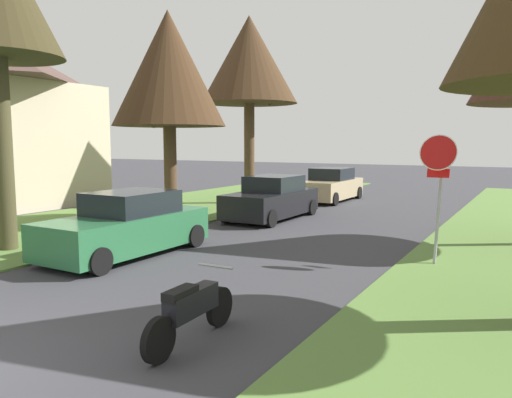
{
  "coord_description": "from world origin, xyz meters",
  "views": [
    {
      "loc": [
        6.28,
        -2.86,
        2.77
      ],
      "look_at": [
        -0.04,
        8.15,
        1.32
      ],
      "focal_mm": 34.56,
      "sensor_mm": 36.0,
      "label": 1
    }
  ],
  "objects_px": {
    "parked_sedan_black": "(272,199)",
    "street_tree_left_far": "(249,61)",
    "street_tree_left_mid_b": "(168,70)",
    "stop_sign_far": "(438,171)",
    "parked_sedan_tan": "(330,186)",
    "parked_sedan_green": "(127,226)",
    "parked_motorcycle": "(191,309)"
  },
  "relations": [
    {
      "from": "parked_sedan_green",
      "to": "parked_sedan_black",
      "type": "distance_m",
      "value": 6.99
    },
    {
      "from": "street_tree_left_far",
      "to": "parked_sedan_green",
      "type": "height_order",
      "value": "street_tree_left_far"
    },
    {
      "from": "stop_sign_far",
      "to": "parked_sedan_tan",
      "type": "xyz_separation_m",
      "value": [
        -6.7,
        10.66,
        -1.42
      ]
    },
    {
      "from": "parked_motorcycle",
      "to": "parked_sedan_tan",
      "type": "bearing_deg",
      "value": 105.11
    },
    {
      "from": "parked_sedan_black",
      "to": "street_tree_left_far",
      "type": "bearing_deg",
      "value": 131.08
    },
    {
      "from": "parked_sedan_black",
      "to": "street_tree_left_mid_b",
      "type": "bearing_deg",
      "value": -138.07
    },
    {
      "from": "street_tree_left_far",
      "to": "parked_motorcycle",
      "type": "xyz_separation_m",
      "value": [
        7.35,
        -13.99,
        -5.89
      ]
    },
    {
      "from": "parked_sedan_black",
      "to": "parked_sedan_tan",
      "type": "height_order",
      "value": "same"
    },
    {
      "from": "street_tree_left_mid_b",
      "to": "parked_sedan_black",
      "type": "bearing_deg",
      "value": 41.93
    },
    {
      "from": "parked_motorcycle",
      "to": "parked_sedan_black",
      "type": "bearing_deg",
      "value": 112.43
    },
    {
      "from": "street_tree_left_far",
      "to": "parked_sedan_tan",
      "type": "height_order",
      "value": "street_tree_left_far"
    },
    {
      "from": "parked_sedan_tan",
      "to": "parked_sedan_green",
      "type": "bearing_deg",
      "value": -90.53
    },
    {
      "from": "parked_sedan_green",
      "to": "stop_sign_far",
      "type": "bearing_deg",
      "value": 21.62
    },
    {
      "from": "street_tree_left_mid_b",
      "to": "parked_motorcycle",
      "type": "bearing_deg",
      "value": -48.95
    },
    {
      "from": "stop_sign_far",
      "to": "street_tree_left_far",
      "type": "relative_size",
      "value": 0.35
    },
    {
      "from": "street_tree_left_mid_b",
      "to": "parked_sedan_tan",
      "type": "bearing_deg",
      "value": 74.23
    },
    {
      "from": "street_tree_left_far",
      "to": "parked_sedan_black",
      "type": "distance_m",
      "value": 7.26
    },
    {
      "from": "street_tree_left_far",
      "to": "parked_sedan_green",
      "type": "relative_size",
      "value": 1.88
    },
    {
      "from": "parked_sedan_black",
      "to": "parked_motorcycle",
      "type": "distance_m",
      "value": 11.42
    },
    {
      "from": "parked_sedan_black",
      "to": "parked_motorcycle",
      "type": "height_order",
      "value": "parked_sedan_black"
    },
    {
      "from": "parked_sedan_tan",
      "to": "parked_motorcycle",
      "type": "height_order",
      "value": "parked_sedan_tan"
    },
    {
      "from": "parked_sedan_black",
      "to": "parked_sedan_tan",
      "type": "relative_size",
      "value": 1.0
    },
    {
      "from": "street_tree_left_mid_b",
      "to": "stop_sign_far",
      "type": "bearing_deg",
      "value": -11.32
    },
    {
      "from": "street_tree_left_mid_b",
      "to": "parked_sedan_tan",
      "type": "distance_m",
      "value": 10.23
    },
    {
      "from": "parked_sedan_green",
      "to": "parked_motorcycle",
      "type": "bearing_deg",
      "value": -37.25
    },
    {
      "from": "stop_sign_far",
      "to": "parked_sedan_green",
      "type": "bearing_deg",
      "value": -158.38
    },
    {
      "from": "parked_sedan_green",
      "to": "parked_sedan_tan",
      "type": "xyz_separation_m",
      "value": [
        0.12,
        13.37,
        0.0
      ]
    },
    {
      "from": "parked_sedan_black",
      "to": "stop_sign_far",
      "type": "bearing_deg",
      "value": -33.43
    },
    {
      "from": "stop_sign_far",
      "to": "street_tree_left_mid_b",
      "type": "height_order",
      "value": "street_tree_left_mid_b"
    },
    {
      "from": "street_tree_left_mid_b",
      "to": "parked_sedan_green",
      "type": "height_order",
      "value": "street_tree_left_mid_b"
    },
    {
      "from": "street_tree_left_mid_b",
      "to": "parked_sedan_green",
      "type": "relative_size",
      "value": 1.63
    },
    {
      "from": "stop_sign_far",
      "to": "street_tree_left_mid_b",
      "type": "xyz_separation_m",
      "value": [
        -9.19,
        1.84,
        3.1
      ]
    }
  ]
}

